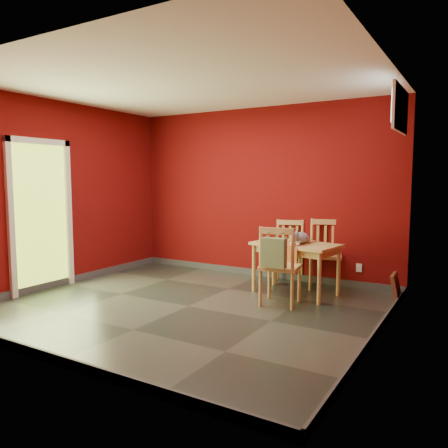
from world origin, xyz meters
The scene contains 13 objects.
ground centered at (0.00, 0.00, 0.00)m, with size 4.50×4.50×0.00m, color #2D342D.
room_shell centered at (0.00, 0.00, 0.05)m, with size 4.50×4.50×4.50m.
doorway centered at (-2.23, -0.40, 1.12)m, with size 0.06×1.01×2.13m.
window centered at (2.23, 1.00, 2.35)m, with size 0.05×0.90×0.50m.
outlet_plate centered at (1.60, 1.99, 0.30)m, with size 0.08×0.01×0.12m, color silver.
dining_table centered at (0.92, 1.24, 0.61)m, with size 1.21×0.83×0.70m.
table_runner centered at (0.92, 1.13, 0.65)m, with size 0.43×0.72×0.34m.
chair_far_left centered at (0.59, 1.81, 0.49)m, with size 0.54×0.54×0.95m.
chair_far_right centered at (1.14, 1.83, 0.50)m, with size 0.58×0.58×0.98m.
chair_near centered at (0.95, 0.63, 0.51)m, with size 0.53×0.53×1.00m.
tote_bag centered at (0.97, 0.40, 0.70)m, with size 0.30×0.18×0.42m.
cat centered at (0.99, 1.22, 0.81)m, with size 0.23×0.44×0.22m, color slate, non-canonical shape.
picture_frame centered at (2.19, 1.49, 0.19)m, with size 0.14×0.38×0.37m.
Camera 1 is at (3.08, -4.32, 1.57)m, focal length 35.00 mm.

